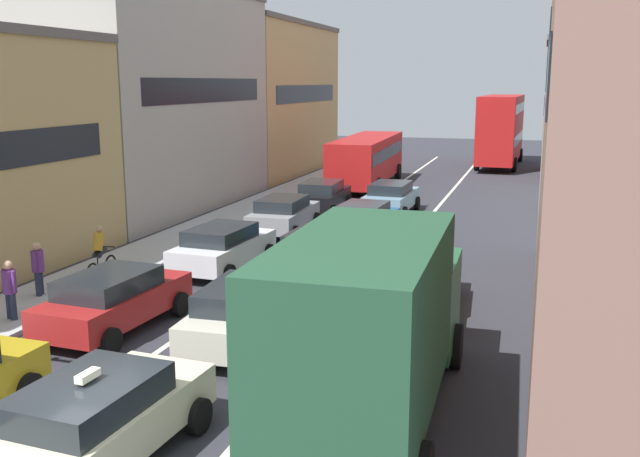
# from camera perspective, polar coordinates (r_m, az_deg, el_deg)

# --- Properties ---
(sidewalk_left) EXTENTS (2.60, 64.00, 0.14)m
(sidewalk_left) POSITION_cam_1_polar(r_m,az_deg,el_deg) (31.87, -7.27, 0.80)
(sidewalk_left) COLOR #B3B3B3
(sidewalk_left) RESTS_ON ground
(lane_stripe_left) EXTENTS (0.16, 60.00, 0.01)m
(lane_stripe_left) POSITION_cam_1_polar(r_m,az_deg,el_deg) (30.18, 1.41, 0.16)
(lane_stripe_left) COLOR silver
(lane_stripe_left) RESTS_ON ground
(lane_stripe_right) EXTENTS (0.16, 60.00, 0.01)m
(lane_stripe_right) POSITION_cam_1_polar(r_m,az_deg,el_deg) (29.46, 7.79, -0.23)
(lane_stripe_right) COLOR silver
(lane_stripe_right) RESTS_ON ground
(building_row_left) EXTENTS (7.20, 43.90, 10.54)m
(building_row_left) POSITION_cam_1_polar(r_m,az_deg,el_deg) (36.56, -13.08, 9.40)
(building_row_left) COLOR tan
(building_row_left) RESTS_ON ground
(removalist_box_truck) EXTENTS (2.85, 7.76, 3.58)m
(removalist_box_truck) POSITION_cam_1_polar(r_m,az_deg,el_deg) (12.59, 4.21, -7.12)
(removalist_box_truck) COLOR #1E5933
(removalist_box_truck) RESTS_ON ground
(taxi_centre_lane_front) EXTENTS (2.27, 4.40, 1.66)m
(taxi_centre_lane_front) POSITION_cam_1_polar(r_m,az_deg,el_deg) (12.14, -17.41, -14.40)
(taxi_centre_lane_front) COLOR beige
(taxi_centre_lane_front) RESTS_ON ground
(sedan_centre_lane_second) EXTENTS (2.22, 4.38, 1.49)m
(sedan_centre_lane_second) POSITION_cam_1_polar(r_m,az_deg,el_deg) (16.69, -5.98, -6.64)
(sedan_centre_lane_second) COLOR beige
(sedan_centre_lane_second) RESTS_ON ground
(wagon_left_lane_second) EXTENTS (2.27, 4.40, 1.49)m
(wagon_left_lane_second) POSITION_cam_1_polar(r_m,az_deg,el_deg) (18.25, -16.19, -5.45)
(wagon_left_lane_second) COLOR #A51E1E
(wagon_left_lane_second) RESTS_ON ground
(hatchback_centre_lane_third) EXTENTS (2.17, 4.35, 1.49)m
(hatchback_centre_lane_third) POSITION_cam_1_polar(r_m,az_deg,el_deg) (22.40, -0.03, -1.83)
(hatchback_centre_lane_third) COLOR #19592D
(hatchback_centre_lane_third) RESTS_ON ground
(sedan_left_lane_third) EXTENTS (2.25, 4.39, 1.49)m
(sedan_left_lane_third) POSITION_cam_1_polar(r_m,az_deg,el_deg) (23.20, -7.77, -1.46)
(sedan_left_lane_third) COLOR silver
(sedan_left_lane_third) RESTS_ON ground
(coupe_centre_lane_fourth) EXTENTS (2.26, 4.39, 1.49)m
(coupe_centre_lane_fourth) POSITION_cam_1_polar(r_m,az_deg,el_deg) (27.22, 3.46, 0.57)
(coupe_centre_lane_fourth) COLOR #194C8C
(coupe_centre_lane_fourth) RESTS_ON ground
(sedan_left_lane_fourth) EXTENTS (2.16, 4.35, 1.49)m
(sedan_left_lane_fourth) POSITION_cam_1_polar(r_m,az_deg,el_deg) (28.73, -2.93, 1.17)
(sedan_left_lane_fourth) COLOR gray
(sedan_left_lane_fourth) RESTS_ON ground
(sedan_centre_lane_fifth) EXTENTS (2.16, 4.35, 1.49)m
(sedan_centre_lane_fifth) POSITION_cam_1_polar(r_m,az_deg,el_deg) (33.10, 5.71, 2.52)
(sedan_centre_lane_fifth) COLOR #759EB7
(sedan_centre_lane_fifth) RESTS_ON ground
(sedan_left_lane_fifth) EXTENTS (2.20, 4.37, 1.49)m
(sedan_left_lane_fifth) POSITION_cam_1_polar(r_m,az_deg,el_deg) (33.32, 0.18, 2.64)
(sedan_left_lane_fifth) COLOR black
(sedan_left_lane_fifth) RESTS_ON ground
(sedan_right_lane_behind_truck) EXTENTS (2.28, 4.40, 1.49)m
(sedan_right_lane_behind_truck) POSITION_cam_1_polar(r_m,az_deg,el_deg) (19.40, 7.96, -4.07)
(sedan_right_lane_behind_truck) COLOR #B29319
(sedan_right_lane_behind_truck) RESTS_ON ground
(bus_mid_queue_primary) EXTENTS (3.11, 10.59, 2.90)m
(bus_mid_queue_primary) POSITION_cam_1_polar(r_m,az_deg,el_deg) (41.45, 3.78, 5.73)
(bus_mid_queue_primary) COLOR #B21919
(bus_mid_queue_primary) RESTS_ON ground
(bus_far_queue_secondary) EXTENTS (3.01, 10.56, 5.06)m
(bus_far_queue_secondary) POSITION_cam_1_polar(r_m,az_deg,el_deg) (53.35, 14.29, 7.87)
(bus_far_queue_secondary) COLOR #B21919
(bus_far_queue_secondary) RESTS_ON ground
(cyclist_on_sidewalk) EXTENTS (0.50, 1.73, 1.72)m
(cyclist_on_sidewalk) POSITION_cam_1_polar(r_m,az_deg,el_deg) (22.86, -17.20, -1.95)
(cyclist_on_sidewalk) COLOR black
(cyclist_on_sidewalk) RESTS_ON ground
(pedestrian_near_kerb) EXTENTS (0.34, 0.52, 1.66)m
(pedestrian_near_kerb) POSITION_cam_1_polar(r_m,az_deg,el_deg) (21.40, -21.64, -2.89)
(pedestrian_near_kerb) COLOR #262D47
(pedestrian_near_kerb) RESTS_ON ground
(pedestrian_mid_sidewalk) EXTENTS (0.51, 0.34, 1.66)m
(pedestrian_mid_sidewalk) POSITION_cam_1_polar(r_m,az_deg,el_deg) (19.53, -23.58, -4.40)
(pedestrian_mid_sidewalk) COLOR #262D47
(pedestrian_mid_sidewalk) RESTS_ON ground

